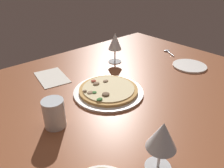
% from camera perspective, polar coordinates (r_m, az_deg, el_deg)
% --- Properties ---
extents(dining_table, '(1.50, 1.10, 0.04)m').
position_cam_1_polar(dining_table, '(1.01, 0.87, -1.75)').
color(dining_table, brown).
rests_on(dining_table, ground).
extents(pizza_main, '(0.31, 0.31, 0.03)m').
position_cam_1_polar(pizza_main, '(0.95, -0.97, -1.73)').
color(pizza_main, silver).
rests_on(pizza_main, dining_table).
extents(wine_glass_far, '(0.07, 0.07, 0.17)m').
position_cam_1_polar(wine_glass_far, '(1.23, 0.79, 10.92)').
color(wine_glass_far, silver).
rests_on(wine_glass_far, dining_table).
extents(wine_glass_near, '(0.08, 0.08, 0.16)m').
position_cam_1_polar(wine_glass_near, '(0.58, 13.04, -13.49)').
color(wine_glass_near, silver).
rests_on(wine_glass_near, dining_table).
extents(water_glass, '(0.08, 0.08, 0.10)m').
position_cam_1_polar(water_glass, '(0.78, -14.89, -7.91)').
color(water_glass, silver).
rests_on(water_glass, dining_table).
extents(side_plate, '(0.18, 0.18, 0.01)m').
position_cam_1_polar(side_plate, '(1.28, 19.66, 4.51)').
color(side_plate, white).
rests_on(side_plate, dining_table).
extents(paper_menu, '(0.16, 0.22, 0.00)m').
position_cam_1_polar(paper_menu, '(1.13, -15.50, 1.69)').
color(paper_menu, silver).
rests_on(paper_menu, dining_table).
extents(spoon, '(0.07, 0.11, 0.01)m').
position_cam_1_polar(spoon, '(1.46, 14.44, 8.29)').
color(spoon, silver).
rests_on(spoon, dining_table).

